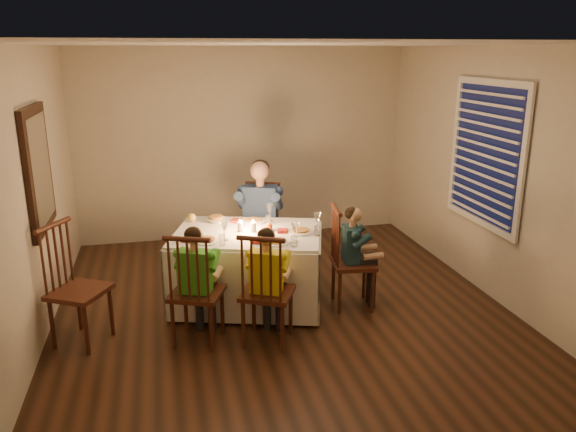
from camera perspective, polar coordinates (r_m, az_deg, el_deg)
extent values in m
plane|color=black|center=(5.83, -0.55, -9.43)|extent=(5.00, 5.00, 0.00)
cube|color=beige|center=(5.39, -24.68, 1.57)|extent=(0.02, 5.00, 2.60)
cube|color=beige|center=(6.25, 20.03, 3.99)|extent=(0.02, 5.00, 2.60)
cube|color=beige|center=(7.80, -4.57, 7.26)|extent=(4.50, 0.02, 2.60)
plane|color=white|center=(5.24, -0.63, 17.07)|extent=(5.00, 5.00, 0.00)
cube|color=white|center=(5.70, -4.16, -1.81)|extent=(1.70, 1.42, 0.04)
cube|color=white|center=(6.32, -3.45, -3.49)|extent=(1.44, 0.45, 0.72)
cube|color=white|center=(5.34, -4.84, -7.37)|extent=(1.44, 0.45, 0.72)
cube|color=white|center=(5.78, 3.23, -5.45)|extent=(0.33, 1.04, 0.72)
cube|color=white|center=(5.97, -11.16, -5.01)|extent=(0.33, 1.04, 0.72)
cylinder|color=white|center=(6.00, -3.55, -0.55)|extent=(0.32, 0.32, 0.02)
cylinder|color=white|center=(5.44, -8.33, -2.51)|extent=(0.32, 0.32, 0.02)
cylinder|color=white|center=(5.35, -1.16, -2.68)|extent=(0.32, 0.32, 0.02)
cylinder|color=white|center=(5.66, 1.28, -1.59)|extent=(0.32, 0.32, 0.02)
cylinder|color=silver|center=(5.69, -4.88, -1.12)|extent=(0.06, 0.06, 0.10)
cylinder|color=silver|center=(5.67, -3.53, -1.15)|extent=(0.06, 0.06, 0.10)
sphere|color=yellow|center=(6.09, -9.75, -0.16)|extent=(0.09, 0.09, 0.09)
sphere|color=#DF4B12|center=(5.71, -1.99, -1.12)|extent=(0.08, 0.08, 0.08)
imported|color=white|center=(6.04, -7.28, -0.41)|extent=(0.27, 0.27, 0.05)
cube|color=black|center=(5.63, -24.05, 4.33)|extent=(0.05, 0.95, 1.15)
cube|color=white|center=(5.62, -23.77, 4.35)|extent=(0.01, 0.78, 0.98)
cube|color=#0D1234|center=(6.29, 19.57, 5.96)|extent=(0.01, 1.20, 1.40)
cube|color=white|center=(6.28, 19.45, 5.96)|extent=(0.03, 1.34, 1.54)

